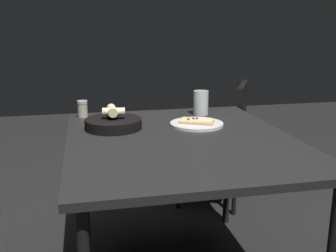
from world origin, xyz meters
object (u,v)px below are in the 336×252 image
object	(u,v)px
pizza_plate	(197,123)
pepper_shaker	(83,110)
chair_near	(223,135)
dining_table	(180,149)
beer_glass	(201,104)
bread_basket	(113,123)

from	to	relation	value
pizza_plate	pepper_shaker	distance (m)	0.63
pizza_plate	chair_near	bearing A→B (deg)	149.43
dining_table	pizza_plate	distance (m)	0.24
chair_near	dining_table	bearing A→B (deg)	-31.56
dining_table	beer_glass	bearing A→B (deg)	152.22
pizza_plate	pepper_shaker	bearing A→B (deg)	-118.92
pizza_plate	pepper_shaker	xyz separation A→B (m)	(-0.31, -0.55, 0.03)
beer_glass	chair_near	size ratio (longest dim) A/B	0.16
dining_table	chair_near	xyz separation A→B (m)	(-0.83, 0.51, -0.19)
bread_basket	pepper_shaker	size ratio (longest dim) A/B	3.01
dining_table	bread_basket	distance (m)	0.36
pizza_plate	chair_near	distance (m)	0.79
bread_basket	pizza_plate	bearing A→B (deg)	86.70
beer_glass	dining_table	bearing A→B (deg)	-27.78
beer_glass	pepper_shaker	xyz separation A→B (m)	(-0.07, -0.64, -0.02)
bread_basket	pepper_shaker	distance (m)	0.32
dining_table	pizza_plate	xyz separation A→B (m)	(-0.19, 0.13, 0.07)
dining_table	pepper_shaker	distance (m)	0.66
pizza_plate	beer_glass	size ratio (longest dim) A/B	1.98
dining_table	beer_glass	world-z (taller)	beer_glass
pizza_plate	bread_basket	bearing A→B (deg)	-93.30
pizza_plate	bread_basket	xyz separation A→B (m)	(-0.02, -0.41, 0.02)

